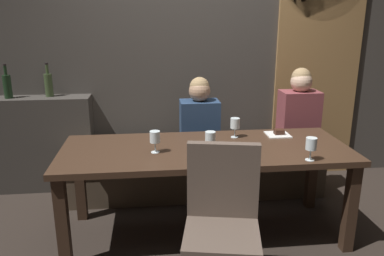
# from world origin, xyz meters

# --- Properties ---
(ground) EXTENTS (9.00, 9.00, 0.00)m
(ground) POSITION_xyz_m (0.00, 0.00, 0.00)
(ground) COLOR black
(back_wall_tiled) EXTENTS (6.00, 0.12, 3.00)m
(back_wall_tiled) POSITION_xyz_m (0.00, 1.22, 1.50)
(back_wall_tiled) COLOR #423D38
(back_wall_tiled) RESTS_ON ground
(arched_door) EXTENTS (0.90, 0.05, 2.55)m
(arched_door) POSITION_xyz_m (1.35, 1.15, 1.36)
(arched_door) COLOR olive
(arched_door) RESTS_ON ground
(back_counter) EXTENTS (1.10, 0.28, 0.95)m
(back_counter) POSITION_xyz_m (-1.55, 1.04, 0.47)
(back_counter) COLOR #38342F
(back_counter) RESTS_ON ground
(dining_table) EXTENTS (2.20, 0.84, 0.74)m
(dining_table) POSITION_xyz_m (0.00, 0.00, 0.65)
(dining_table) COLOR #342217
(dining_table) RESTS_ON ground
(banquette_bench) EXTENTS (2.50, 0.44, 0.45)m
(banquette_bench) POSITION_xyz_m (0.00, 0.70, 0.23)
(banquette_bench) COLOR #4A3C2E
(banquette_bench) RESTS_ON ground
(chair_near_side) EXTENTS (0.52, 0.52, 0.98)m
(chair_near_side) POSITION_xyz_m (-0.00, -0.72, 0.56)
(chair_near_side) COLOR #3D281C
(chair_near_side) RESTS_ON ground
(diner_redhead) EXTENTS (0.36, 0.24, 0.72)m
(diner_redhead) POSITION_xyz_m (0.04, 0.69, 0.79)
(diner_redhead) COLOR navy
(diner_redhead) RESTS_ON banquette_bench
(diner_bearded) EXTENTS (0.36, 0.24, 0.79)m
(diner_bearded) POSITION_xyz_m (0.99, 0.67, 0.83)
(diner_bearded) COLOR brown
(diner_bearded) RESTS_ON banquette_bench
(wine_bottle_dark_red) EXTENTS (0.08, 0.08, 0.33)m
(wine_bottle_dark_red) POSITION_xyz_m (-1.75, 1.02, 1.07)
(wine_bottle_dark_red) COLOR black
(wine_bottle_dark_red) RESTS_ON back_counter
(wine_bottle_pale_label) EXTENTS (0.08, 0.08, 0.33)m
(wine_bottle_pale_label) POSITION_xyz_m (-1.39, 1.06, 1.07)
(wine_bottle_pale_label) COLOR #384728
(wine_bottle_pale_label) RESTS_ON back_counter
(wine_glass_far_left) EXTENTS (0.08, 0.08, 0.16)m
(wine_glass_far_left) POSITION_xyz_m (-0.39, -0.07, 0.86)
(wine_glass_far_left) COLOR silver
(wine_glass_far_left) RESTS_ON dining_table
(wine_glass_center_back) EXTENTS (0.08, 0.08, 0.16)m
(wine_glass_center_back) POSITION_xyz_m (0.01, -0.13, 0.86)
(wine_glass_center_back) COLOR silver
(wine_glass_center_back) RESTS_ON dining_table
(wine_glass_center_front) EXTENTS (0.08, 0.08, 0.16)m
(wine_glass_center_front) POSITION_xyz_m (0.27, 0.22, 0.86)
(wine_glass_center_front) COLOR silver
(wine_glass_center_front) RESTS_ON dining_table
(wine_glass_far_right) EXTENTS (0.08, 0.08, 0.16)m
(wine_glass_far_right) POSITION_xyz_m (0.68, -0.35, 0.85)
(wine_glass_far_right) COLOR silver
(wine_glass_far_right) RESTS_ON dining_table
(dessert_plate) EXTENTS (0.19, 0.19, 0.05)m
(dessert_plate) POSITION_xyz_m (0.65, 0.24, 0.75)
(dessert_plate) COLOR white
(dessert_plate) RESTS_ON dining_table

